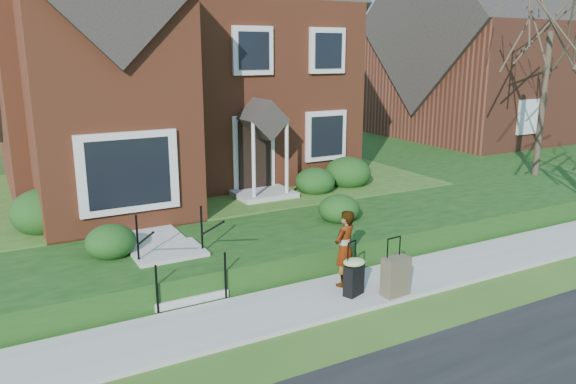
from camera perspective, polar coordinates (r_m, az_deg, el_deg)
ground at (r=10.97m, az=4.58°, el=-10.69°), size 120.00×120.00×0.00m
sidewalk at (r=10.95m, az=4.58°, el=-10.50°), size 60.00×1.60×0.08m
terrace at (r=21.84m, az=-2.33°, el=2.80°), size 44.00×20.00×0.60m
walkway at (r=14.18m, az=-15.30°, el=-2.61°), size 1.20×6.00×0.06m
main_house at (r=18.67m, az=-12.71°, el=15.87°), size 10.40×10.20×9.40m
neighbour_house at (r=28.91m, az=20.03°, el=14.63°), size 9.40×8.00×9.20m
front_steps at (r=11.34m, az=-11.38°, el=-7.46°), size 1.40×2.02×1.50m
foundation_shrubs at (r=14.57m, az=-7.41°, el=0.01°), size 10.03×4.19×1.09m
woman at (r=11.09m, az=5.78°, el=-5.70°), size 0.66×0.56×1.53m
suitcase_black at (r=10.79m, az=6.71°, el=-8.32°), size 0.53×0.49×1.06m
suitcase_olive at (r=10.92m, az=10.88°, el=-8.39°), size 0.54×0.33×1.13m
tree_gap at (r=20.01m, az=25.26°, el=15.82°), size 5.03×5.03×7.19m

